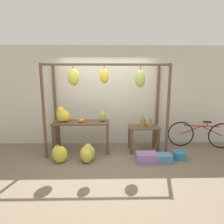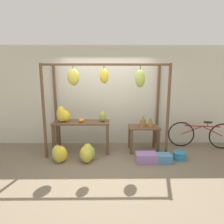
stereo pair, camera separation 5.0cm
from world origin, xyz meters
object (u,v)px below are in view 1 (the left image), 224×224
Objects in this scene: banana_pile_ground_left at (59,154)px; fruit_crate_white at (146,157)px; banana_pile_on_table at (62,115)px; fruit_crate_purple at (162,158)px; orange_pile at (82,120)px; blue_bucket at (179,155)px; pineapple_cluster at (146,122)px; parked_bicycle at (201,134)px; papaya_pile at (103,117)px; banana_pile_ground_right at (88,154)px.

banana_pile_ground_left is 2.02m from fruit_crate_white.
fruit_crate_purple is (2.41, -0.65, -0.89)m from banana_pile_on_table.
banana_pile_ground_left is 2.38m from fruit_crate_purple.
blue_bucket is at bearing -10.84° from orange_pile.
banana_pile_ground_left is at bearing -86.54° from banana_pile_on_table.
pineapple_cluster reaches higher than fruit_crate_white.
orange_pile is at bearing -174.65° from parked_bicycle.
pineapple_cluster is at bearing 1.62° from orange_pile.
fruit_crate_purple is at bearing -17.42° from orange_pile.
banana_pile_on_table is at bearing 174.17° from orange_pile.
fruit_crate_white is 1.74× the size of papaya_pile.
papaya_pile reaches higher than orange_pile.
banana_pile_on_table reaches higher than parked_bicycle.
pineapple_cluster is 1.69m from parked_bicycle.
banana_pile_ground_left is 1.39× the size of blue_bucket.
fruit_crate_purple is at bearing -145.97° from parked_bicycle.
papaya_pile reaches higher than fruit_crate_purple.
parked_bicycle is (1.70, 0.89, 0.27)m from fruit_crate_white.
blue_bucket is (2.84, 0.10, -0.10)m from banana_pile_ground_left.
pineapple_cluster reaches higher than parked_bicycle.
pineapple_cluster is at bearing 113.10° from fruit_crate_purple.
fruit_crate_purple is (-0.46, -0.15, 0.00)m from blue_bucket.
papaya_pile is at bearing 59.34° from banana_pile_ground_right.
pineapple_cluster is 1.14m from blue_bucket.
banana_pile_ground_right is 3.18m from parked_bicycle.
fruit_crate_white is 1.94m from parked_bicycle.
parked_bicycle is at bearing 13.03° from banana_pile_ground_left.
orange_pile is 0.60× the size of pineapple_cluster.
parked_bicycle is 2.79m from papaya_pile.
banana_pile_ground_left is 0.84× the size of fruit_crate_white.
fruit_crate_purple is (1.92, -0.60, -0.76)m from orange_pile.
banana_pile_on_table is 0.22× the size of parked_bicycle.
orange_pile is 1.83m from fruit_crate_white.
papaya_pile reaches higher than fruit_crate_white.
banana_pile_on_table is 1.47× the size of papaya_pile.
fruit_crate_white is 0.36m from fruit_crate_purple.
banana_pile_ground_left is at bearing -177.99° from blue_bucket.
parked_bicycle is 4.20× the size of fruit_crate_purple.
blue_bucket is at bearing 9.04° from fruit_crate_white.
pineapple_cluster is at bearing 21.34° from banana_pile_ground_right.
orange_pile reaches higher than fruit_crate_white.
pineapple_cluster is 0.17× the size of parked_bicycle.
orange_pile is 0.98m from banana_pile_ground_left.
banana_pile_ground_left reaches higher than fruit_crate_purple.
blue_bucket is 1.19m from parked_bicycle.
banana_pile_ground_right is (0.19, -0.52, -0.67)m from orange_pile.
fruit_crate_white is at bearing -32.44° from papaya_pile.
orange_pile is 0.39× the size of fruit_crate_white.
orange_pile is at bearing 110.11° from banana_pile_ground_right.
pineapple_cluster reaches higher than blue_bucket.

